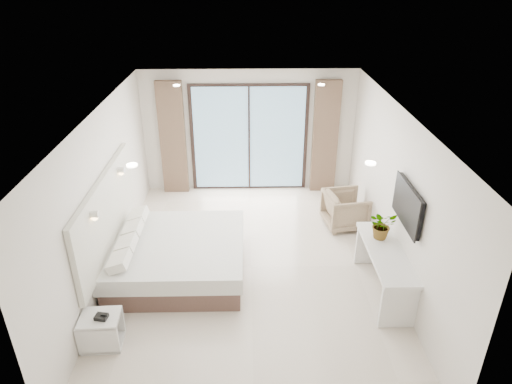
# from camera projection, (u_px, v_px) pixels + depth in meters

# --- Properties ---
(ground) EXTENTS (6.20, 6.20, 0.00)m
(ground) POSITION_uv_depth(u_px,v_px,m) (251.00, 267.00, 7.77)
(ground) COLOR beige
(ground) RESTS_ON ground
(room_shell) EXTENTS (4.62, 6.22, 2.72)m
(room_shell) POSITION_uv_depth(u_px,v_px,m) (238.00, 165.00, 7.70)
(room_shell) COLOR silver
(room_shell) RESTS_ON ground
(bed) EXTENTS (2.16, 2.06, 0.74)m
(bed) POSITION_uv_depth(u_px,v_px,m) (177.00, 256.00, 7.50)
(bed) COLOR brown
(bed) RESTS_ON ground
(nightstand) EXTENTS (0.54, 0.45, 0.47)m
(nightstand) POSITION_uv_depth(u_px,v_px,m) (102.00, 330.00, 6.10)
(nightstand) COLOR silver
(nightstand) RESTS_ON ground
(phone) EXTENTS (0.18, 0.15, 0.05)m
(phone) POSITION_uv_depth(u_px,v_px,m) (101.00, 317.00, 5.96)
(phone) COLOR black
(phone) RESTS_ON nightstand
(console_desk) EXTENTS (0.54, 1.72, 0.77)m
(console_desk) POSITION_uv_depth(u_px,v_px,m) (385.00, 262.00, 6.94)
(console_desk) COLOR silver
(console_desk) RESTS_ON ground
(plant) EXTENTS (0.54, 0.57, 0.36)m
(plant) POSITION_uv_depth(u_px,v_px,m) (382.00, 227.00, 7.10)
(plant) COLOR #33662D
(plant) RESTS_ON console_desk
(armchair) EXTENTS (0.82, 0.86, 0.78)m
(armchair) POSITION_uv_depth(u_px,v_px,m) (345.00, 208.00, 8.83)
(armchair) COLOR #957E61
(armchair) RESTS_ON ground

